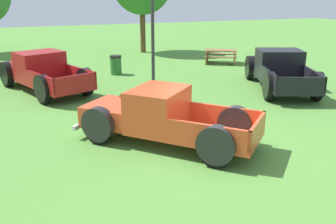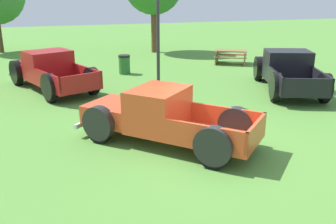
{
  "view_description": "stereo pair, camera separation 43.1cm",
  "coord_description": "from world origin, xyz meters",
  "px_view_note": "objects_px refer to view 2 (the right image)",
  "views": [
    {
      "loc": [
        -4.3,
        -7.88,
        3.93
      ],
      "look_at": [
        -0.95,
        0.74,
        0.9
      ],
      "focal_mm": 39.15,
      "sensor_mm": 36.0,
      "label": 1
    },
    {
      "loc": [
        -3.89,
        -8.03,
        3.93
      ],
      "look_at": [
        -0.95,
        0.74,
        0.9
      ],
      "focal_mm": 39.15,
      "sensor_mm": 36.0,
      "label": 2
    }
  ],
  "objects_px": {
    "lamp_post_near": "(158,38)",
    "pickup_truck_behind_left": "(48,70)",
    "pickup_truck_behind_right": "(286,70)",
    "picnic_table": "(231,55)",
    "pickup_truck_foreground": "(156,116)",
    "trash_can": "(124,64)"
  },
  "relations": [
    {
      "from": "lamp_post_near",
      "to": "pickup_truck_behind_left",
      "type": "bearing_deg",
      "value": 138.44
    },
    {
      "from": "pickup_truck_behind_left",
      "to": "lamp_post_near",
      "type": "xyz_separation_m",
      "value": [
        3.84,
        -3.41,
        1.59
      ]
    },
    {
      "from": "pickup_truck_behind_right",
      "to": "picnic_table",
      "type": "xyz_separation_m",
      "value": [
        0.47,
        5.82,
        -0.28
      ]
    },
    {
      "from": "picnic_table",
      "to": "trash_can",
      "type": "relative_size",
      "value": 2.42
    },
    {
      "from": "pickup_truck_behind_left",
      "to": "trash_can",
      "type": "bearing_deg",
      "value": 26.51
    },
    {
      "from": "pickup_truck_behind_right",
      "to": "trash_can",
      "type": "bearing_deg",
      "value": 139.42
    },
    {
      "from": "pickup_truck_behind_left",
      "to": "picnic_table",
      "type": "distance_m",
      "value": 10.37
    },
    {
      "from": "pickup_truck_behind_right",
      "to": "picnic_table",
      "type": "distance_m",
      "value": 5.85
    },
    {
      "from": "pickup_truck_behind_left",
      "to": "picnic_table",
      "type": "xyz_separation_m",
      "value": [
        10.03,
        2.59,
        -0.28
      ]
    },
    {
      "from": "pickup_truck_behind_left",
      "to": "trash_can",
      "type": "distance_m",
      "value": 4.1
    },
    {
      "from": "lamp_post_near",
      "to": "pickup_truck_behind_right",
      "type": "bearing_deg",
      "value": 1.73
    },
    {
      "from": "pickup_truck_behind_right",
      "to": "trash_can",
      "type": "height_order",
      "value": "pickup_truck_behind_right"
    },
    {
      "from": "pickup_truck_behind_right",
      "to": "trash_can",
      "type": "relative_size",
      "value": 5.94
    },
    {
      "from": "pickup_truck_behind_right",
      "to": "lamp_post_near",
      "type": "relative_size",
      "value": 1.26
    },
    {
      "from": "pickup_truck_behind_right",
      "to": "pickup_truck_foreground",
      "type": "bearing_deg",
      "value": -150.69
    },
    {
      "from": "pickup_truck_foreground",
      "to": "trash_can",
      "type": "xyz_separation_m",
      "value": [
        1.02,
        8.95,
        -0.24
      ]
    },
    {
      "from": "pickup_truck_behind_right",
      "to": "lamp_post_near",
      "type": "distance_m",
      "value": 5.94
    },
    {
      "from": "picnic_table",
      "to": "lamp_post_near",
      "type": "bearing_deg",
      "value": -135.91
    },
    {
      "from": "pickup_truck_foreground",
      "to": "pickup_truck_behind_left",
      "type": "distance_m",
      "value": 7.6
    },
    {
      "from": "pickup_truck_foreground",
      "to": "picnic_table",
      "type": "relative_size",
      "value": 2.07
    },
    {
      "from": "pickup_truck_foreground",
      "to": "pickup_truck_behind_right",
      "type": "xyz_separation_m",
      "value": [
        6.93,
        3.89,
        0.06
      ]
    },
    {
      "from": "pickup_truck_foreground",
      "to": "lamp_post_near",
      "type": "distance_m",
      "value": 4.24
    }
  ]
}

